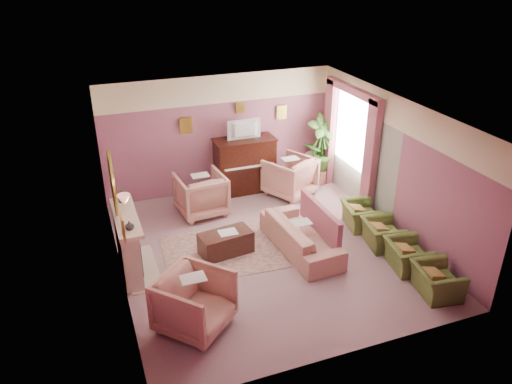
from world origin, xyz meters
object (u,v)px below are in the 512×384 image
object	(u,v)px
television	(245,129)
olive_chair_c	(383,230)
coffee_table	(226,243)
olive_chair_b	(408,252)
floral_armchair_right	(290,174)
sofa	(301,230)
olive_chair_a	(437,277)
piano	(245,166)
floral_armchair_front	(194,300)
side_table	(315,167)
olive_chair_d	(361,212)
floral_armchair_left	(201,192)

from	to	relation	value
television	olive_chair_c	world-z (taller)	television
coffee_table	olive_chair_b	size ratio (longest dim) A/B	1.24
floral_armchair_right	olive_chair_c	xyz separation A→B (m)	(0.78, -2.75, -0.17)
sofa	olive_chair_a	distance (m)	2.61
olive_chair_c	olive_chair_a	bearing A→B (deg)	-90.00
olive_chair_a	olive_chair_b	world-z (taller)	same
television	sofa	distance (m)	3.07
television	coffee_table	size ratio (longest dim) A/B	0.80
piano	olive_chair_a	bearing A→B (deg)	-70.99
sofa	floral_armchair_front	distance (m)	2.88
floral_armchair_front	side_table	xyz separation A→B (m)	(4.20, 4.31, -0.17)
olive_chair_d	floral_armchair_right	bearing A→B (deg)	112.09
piano	side_table	xyz separation A→B (m)	(1.86, -0.04, -0.30)
sofa	floral_armchair_left	world-z (taller)	floral_armchair_left
sofa	olive_chair_a	size ratio (longest dim) A/B	2.60
piano	side_table	world-z (taller)	piano
piano	olive_chair_b	xyz separation A→B (m)	(1.71, -4.14, -0.30)
olive_chair_a	olive_chair_d	distance (m)	2.46
floral_armchair_left	olive_chair_a	world-z (taller)	floral_armchair_left
floral_armchair_front	olive_chair_d	world-z (taller)	floral_armchair_front
floral_armchair_left	olive_chair_d	xyz separation A→B (m)	(3.00, -1.75, -0.17)
piano	floral_armchair_left	size ratio (longest dim) A/B	1.35
floral_armchair_left	olive_chair_c	xyz separation A→B (m)	(3.00, -2.57, -0.17)
piano	floral_armchair_left	bearing A→B (deg)	-149.47
television	coffee_table	distance (m)	3.09
sofa	coffee_table	bearing A→B (deg)	165.07
sofa	floral_armchair_right	distance (m)	2.44
floral_armchair_left	sofa	bearing A→B (deg)	-56.05
television	floral_armchair_right	size ratio (longest dim) A/B	0.77
sofa	side_table	size ratio (longest dim) A/B	2.99
olive_chair_b	side_table	size ratio (longest dim) A/B	1.15
olive_chair_b	side_table	xyz separation A→B (m)	(0.15, 4.10, 0.00)
olive_chair_c	piano	bearing A→B (deg)	117.22
piano	television	size ratio (longest dim) A/B	1.75
sofa	side_table	world-z (taller)	sofa
olive_chair_a	piano	bearing A→B (deg)	109.01
coffee_table	olive_chair_b	world-z (taller)	olive_chair_b
piano	floral_armchair_right	distance (m)	1.10
side_table	piano	bearing A→B (deg)	178.77
olive_chair_c	side_table	distance (m)	3.29
olive_chair_a	coffee_table	bearing A→B (deg)	140.47
floral_armchair_right	olive_chair_d	world-z (taller)	floral_armchair_right
olive_chair_c	olive_chair_d	distance (m)	0.82
piano	olive_chair_c	size ratio (longest dim) A/B	1.74
olive_chair_b	olive_chair_d	world-z (taller)	same
television	side_table	bearing A→B (deg)	0.31
piano	olive_chair_d	distance (m)	3.05
television	floral_armchair_front	world-z (taller)	television
television	piano	bearing A→B (deg)	90.00
piano	sofa	distance (m)	2.90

